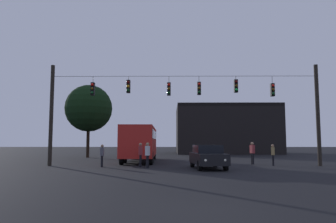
{
  "coord_description": "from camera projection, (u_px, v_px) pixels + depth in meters",
  "views": [
    {
      "loc": [
        -0.98,
        -7.93,
        1.71
      ],
      "look_at": [
        -1.21,
        18.54,
        4.27
      ],
      "focal_mm": 33.96,
      "sensor_mm": 36.0,
      "label": 1
    }
  ],
  "objects": [
    {
      "name": "ground_plane",
      "position": [
        180.0,
        159.0,
        32.11
      ],
      "size": [
        168.0,
        168.0,
        0.0
      ],
      "primitive_type": "plane",
      "color": "black",
      "rests_on": "ground"
    },
    {
      "name": "overhead_signal_span",
      "position": [
        184.0,
        105.0,
        23.28
      ],
      "size": [
        19.8,
        0.44,
        7.42
      ],
      "color": "black",
      "rests_on": "ground"
    },
    {
      "name": "city_bus",
      "position": [
        141.0,
        140.0,
        28.38
      ],
      "size": [
        2.74,
        11.05,
        3.0
      ],
      "color": "#B21E19",
      "rests_on": "ground"
    },
    {
      "name": "car_near_right",
      "position": [
        208.0,
        156.0,
        20.53
      ],
      "size": [
        2.17,
        4.45,
        1.52
      ],
      "color": "black",
      "rests_on": "ground"
    },
    {
      "name": "pedestrian_crossing_left",
      "position": [
        140.0,
        153.0,
        21.91
      ],
      "size": [
        0.32,
        0.41,
        1.66
      ],
      "color": "black",
      "rests_on": "ground"
    },
    {
      "name": "pedestrian_crossing_center",
      "position": [
        252.0,
        152.0,
        24.61
      ],
      "size": [
        0.35,
        0.42,
        1.72
      ],
      "color": "black",
      "rests_on": "ground"
    },
    {
      "name": "pedestrian_crossing_right",
      "position": [
        148.0,
        154.0,
        20.98
      ],
      "size": [
        0.32,
        0.41,
        1.69
      ],
      "color": "black",
      "rests_on": "ground"
    },
    {
      "name": "pedestrian_near_bus",
      "position": [
        102.0,
        154.0,
        21.9
      ],
      "size": [
        0.27,
        0.38,
        1.55
      ],
      "color": "black",
      "rests_on": "ground"
    },
    {
      "name": "pedestrian_trailing",
      "position": [
        273.0,
        154.0,
        23.18
      ],
      "size": [
        0.33,
        0.41,
        1.56
      ],
      "color": "black",
      "rests_on": "ground"
    },
    {
      "name": "corner_building",
      "position": [
        224.0,
        130.0,
        49.82
      ],
      "size": [
        14.83,
        12.56,
        7.18
      ],
      "color": "black",
      "rests_on": "ground"
    },
    {
      "name": "tree_left_silhouette",
      "position": [
        89.0,
        108.0,
        35.98
      ],
      "size": [
        5.3,
        5.3,
        8.19
      ],
      "color": "black",
      "rests_on": "ground"
    }
  ]
}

